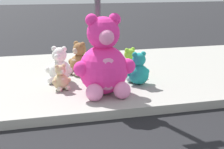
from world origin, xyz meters
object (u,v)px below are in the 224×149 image
plush_lime (129,64)px  plush_teal (138,71)px  plush_tan (61,80)px  plush_white (59,68)px  plush_pink_large (104,63)px  plush_brown (79,61)px

plush_lime → plush_teal: bearing=-92.1°
plush_teal → plush_tan: bearing=179.2°
plush_tan → plush_lime: size_ratio=0.81×
plush_white → plush_pink_large: bearing=-53.7°
plush_tan → plush_teal: size_ratio=0.74×
plush_tan → plush_lime: (1.49, 0.64, 0.04)m
plush_teal → plush_white: 1.53m
plush_lime → plush_teal: plush_teal is taller
plush_tan → plush_brown: 1.08m
plush_tan → plush_lime: bearing=23.3°
plush_lime → plush_white: (-1.47, -0.16, 0.05)m
plush_pink_large → plush_lime: size_ratio=2.39×
plush_brown → plush_teal: bearing=-45.1°
plush_pink_large → plush_teal: 0.92m
plush_pink_large → plush_brown: plush_pink_large is taller
plush_lime → plush_brown: bearing=162.4°
plush_pink_large → plush_lime: bearing=53.6°
plush_tan → plush_brown: (0.49, 0.96, 0.09)m
plush_tan → plush_lime: 1.63m
plush_teal → plush_brown: bearing=134.9°
plush_tan → plush_brown: plush_brown is taller
plush_white → plush_teal: bearing=-19.5°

